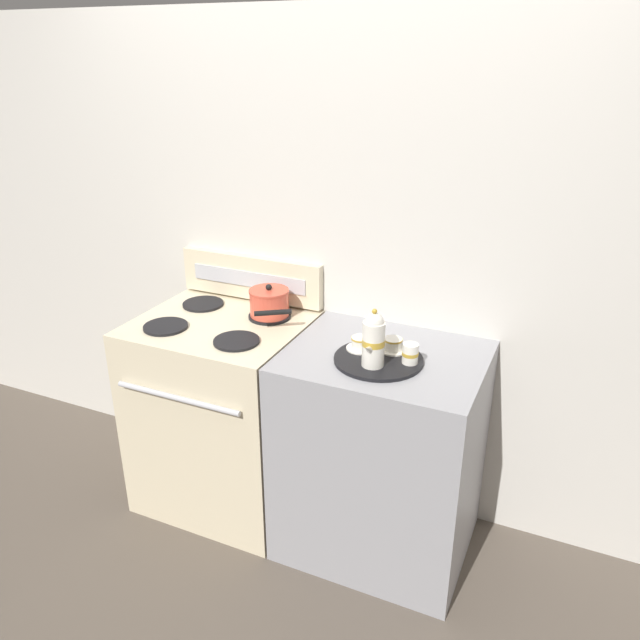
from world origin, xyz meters
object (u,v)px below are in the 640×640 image
object	(u,v)px
serving_tray	(378,360)
teacup_right	(361,343)
creamer_jug	(410,353)
teacup_left	(393,345)
saucepan	(269,303)
stove	(225,412)
teapot	(373,340)

from	to	relation	value
serving_tray	teacup_right	xyz separation A→B (m)	(-0.09, 0.04, 0.03)
serving_tray	creamer_jug	world-z (taller)	creamer_jug
teacup_left	teacup_right	distance (m)	0.13
saucepan	serving_tray	bearing A→B (deg)	-19.05
saucepan	teacup_right	size ratio (longest dim) A/B	2.46
saucepan	creamer_jug	world-z (taller)	saucepan
stove	teapot	xyz separation A→B (m)	(0.76, -0.13, 0.58)
teapot	serving_tray	bearing A→B (deg)	89.39
stove	saucepan	size ratio (longest dim) A/B	3.37
teacup_left	serving_tray	bearing A→B (deg)	-108.64
stove	teacup_left	bearing A→B (deg)	1.70
serving_tray	creamer_jug	bearing A→B (deg)	5.03
teacup_left	creamer_jug	world-z (taller)	creamer_jug
saucepan	stove	bearing A→B (deg)	-142.05
saucepan	teacup_right	distance (m)	0.52
teapot	teacup_left	world-z (taller)	teapot
teacup_left	creamer_jug	distance (m)	0.12
stove	teapot	distance (m)	0.97
teapot	creamer_jug	size ratio (longest dim) A/B	2.93
stove	teapot	world-z (taller)	teapot
teacup_right	stove	bearing A→B (deg)	178.52
stove	serving_tray	size ratio (longest dim) A/B	2.72
saucepan	teacup_right	xyz separation A→B (m)	(0.49, -0.16, -0.03)
creamer_jug	saucepan	bearing A→B (deg)	164.83
teacup_right	teapot	bearing A→B (deg)	-50.72
creamer_jug	stove	bearing A→B (deg)	176.69
stove	creamer_jug	xyz separation A→B (m)	(0.88, -0.05, 0.51)
saucepan	teapot	distance (m)	0.64
stove	teapot	bearing A→B (deg)	-9.57
teapot	teacup_right	bearing A→B (deg)	129.28
serving_tray	teapot	bearing A→B (deg)	-90.61
teacup_right	serving_tray	bearing A→B (deg)	-25.88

